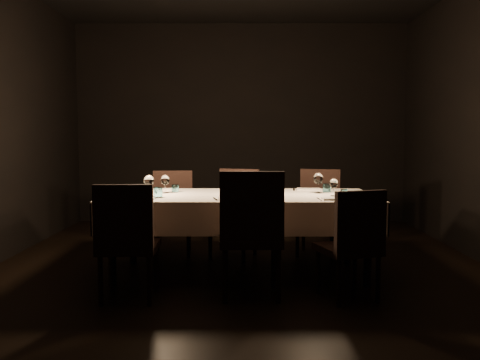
{
  "coord_description": "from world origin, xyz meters",
  "views": [
    {
      "loc": [
        0.03,
        -4.78,
        1.32
      ],
      "look_at": [
        0.0,
        0.0,
        0.9
      ],
      "focal_mm": 38.0,
      "sensor_mm": 36.0,
      "label": 1
    }
  ],
  "objects_px": {
    "dining_table": "(240,202)",
    "chair_far_right": "(319,207)",
    "chair_far_left": "(173,208)",
    "chair_near_left": "(127,237)",
    "chair_near_right": "(353,239)",
    "chair_far_center": "(236,208)",
    "chair_near_center": "(251,229)"
  },
  "relations": [
    {
      "from": "chair_near_center",
      "to": "dining_table",
      "type": "bearing_deg",
      "value": -84.6
    },
    {
      "from": "chair_near_right",
      "to": "chair_far_center",
      "type": "distance_m",
      "value": 1.82
    },
    {
      "from": "chair_far_left",
      "to": "chair_far_center",
      "type": "relative_size",
      "value": 0.97
    },
    {
      "from": "chair_near_left",
      "to": "chair_far_right",
      "type": "distance_m",
      "value": 2.45
    },
    {
      "from": "dining_table",
      "to": "chair_far_left",
      "type": "bearing_deg",
      "value": 131.72
    },
    {
      "from": "chair_far_left",
      "to": "chair_near_left",
      "type": "bearing_deg",
      "value": -98.65
    },
    {
      "from": "chair_far_center",
      "to": "dining_table",
      "type": "bearing_deg",
      "value": -66.11
    },
    {
      "from": "dining_table",
      "to": "chair_far_right",
      "type": "relative_size",
      "value": 2.68
    },
    {
      "from": "dining_table",
      "to": "chair_near_right",
      "type": "relative_size",
      "value": 2.8
    },
    {
      "from": "chair_near_center",
      "to": "chair_far_center",
      "type": "distance_m",
      "value": 1.5
    },
    {
      "from": "chair_near_right",
      "to": "chair_far_left",
      "type": "distance_m",
      "value": 2.36
    },
    {
      "from": "chair_far_left",
      "to": "chair_far_center",
      "type": "distance_m",
      "value": 0.72
    },
    {
      "from": "chair_near_left",
      "to": "chair_far_left",
      "type": "bearing_deg",
      "value": -95.54
    },
    {
      "from": "chair_far_right",
      "to": "chair_near_left",
      "type": "bearing_deg",
      "value": -119.23
    },
    {
      "from": "chair_near_right",
      "to": "chair_far_right",
      "type": "height_order",
      "value": "chair_far_right"
    },
    {
      "from": "chair_far_right",
      "to": "chair_near_right",
      "type": "bearing_deg",
      "value": -72.3
    },
    {
      "from": "dining_table",
      "to": "chair_near_left",
      "type": "bearing_deg",
      "value": -136.28
    },
    {
      "from": "dining_table",
      "to": "chair_far_center",
      "type": "bearing_deg",
      "value": 93.96
    },
    {
      "from": "dining_table",
      "to": "chair_far_right",
      "type": "bearing_deg",
      "value": 44.24
    },
    {
      "from": "chair_near_center",
      "to": "chair_far_left",
      "type": "bearing_deg",
      "value": -63.7
    },
    {
      "from": "chair_near_left",
      "to": "chair_near_right",
      "type": "height_order",
      "value": "chair_near_left"
    },
    {
      "from": "chair_near_left",
      "to": "chair_far_left",
      "type": "xyz_separation_m",
      "value": [
        0.13,
        1.7,
        -0.01
      ]
    },
    {
      "from": "chair_near_center",
      "to": "chair_far_center",
      "type": "relative_size",
      "value": 1.1
    },
    {
      "from": "chair_near_left",
      "to": "chair_near_center",
      "type": "relative_size",
      "value": 0.91
    },
    {
      "from": "chair_near_left",
      "to": "chair_near_right",
      "type": "relative_size",
      "value": 1.06
    },
    {
      "from": "chair_near_center",
      "to": "chair_far_left",
      "type": "relative_size",
      "value": 1.13
    },
    {
      "from": "dining_table",
      "to": "chair_near_left",
      "type": "xyz_separation_m",
      "value": [
        -0.89,
        -0.85,
        -0.16
      ]
    },
    {
      "from": "dining_table",
      "to": "chair_far_left",
      "type": "distance_m",
      "value": 1.16
    },
    {
      "from": "chair_near_right",
      "to": "chair_far_right",
      "type": "relative_size",
      "value": 0.96
    },
    {
      "from": "chair_near_left",
      "to": "chair_far_left",
      "type": "relative_size",
      "value": 1.03
    },
    {
      "from": "chair_far_left",
      "to": "chair_far_right",
      "type": "relative_size",
      "value": 0.98
    },
    {
      "from": "chair_far_right",
      "to": "dining_table",
      "type": "bearing_deg",
      "value": -118.97
    }
  ]
}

